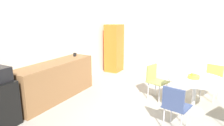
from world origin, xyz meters
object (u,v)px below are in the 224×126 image
Objects in this scene: fruit_bowl at (194,76)px; locker_cabinet at (114,48)px; chair_olive at (155,78)px; round_table at (195,84)px; chair_navy at (175,104)px; mug_white at (75,54)px; chair_yellow at (213,78)px.

locker_cabinet is at bearing 54.74° from fruit_bowl.
locker_cabinet is 2.68m from chair_olive.
chair_navy is (-0.97, 0.21, -0.08)m from round_table.
round_table is 1.38× the size of chair_navy.
mug_white reaches higher than round_table.
chair_yellow is at bearing -17.90° from round_table.
locker_cabinet is at bearing 55.49° from round_table.
chair_navy is 6.43× the size of mug_white.
locker_cabinet is 2.02× the size of chair_olive.
round_table is 3.12m from mug_white.
mug_white is (-0.01, 3.10, 0.34)m from round_table.
chair_yellow is 1.06m from fruit_bowl.
chair_olive is at bearing 72.28° from round_table.
fruit_bowl is (-2.06, -2.92, -0.06)m from locker_cabinet.
locker_cabinet is 3.57m from fruit_bowl.
chair_olive is 1.00× the size of chair_navy.
mug_white is at bearing 105.68° from chair_yellow.
chair_olive is 2.22m from mug_white.
locker_cabinet reaches higher than round_table.
locker_cabinet is 2.02× the size of chair_navy.
chair_yellow is (1.91, -0.51, 0.00)m from chair_navy.
chair_olive is at bearing -130.69° from locker_cabinet.
locker_cabinet reaches higher than chair_navy.
round_table is at bearing -124.51° from locker_cabinet.
chair_navy is at bearing -108.22° from mug_white.
round_table is 8.86× the size of mug_white.
chair_navy is 1.00× the size of chair_yellow.
chair_olive is 6.43× the size of mug_white.
mug_white is (0.01, 3.06, 0.17)m from fruit_bowl.
fruit_bowl is at bearing -90.27° from mug_white.
chair_olive is 3.57× the size of fruit_bowl.
mug_white reaches higher than chair_yellow.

